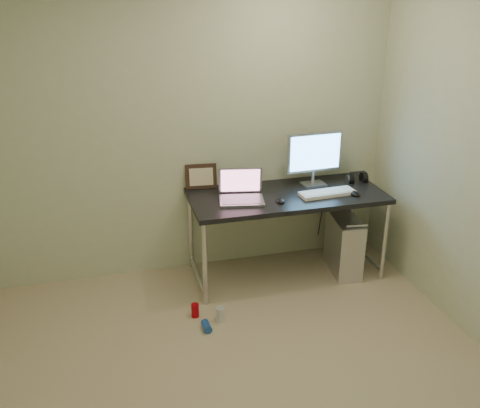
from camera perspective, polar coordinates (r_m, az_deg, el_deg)
name	(u,v)px	position (r m, az deg, el deg)	size (l,w,h in m)	color
floor	(244,396)	(3.53, 0.38, -19.78)	(3.50, 3.50, 0.00)	tan
wall_back	(188,131)	(4.47, -5.55, 7.78)	(3.50, 0.02, 2.50)	beige
desk	(287,202)	(4.51, 5.00, 0.19)	(1.63, 0.71, 0.75)	black
tower_computer	(344,244)	(4.80, 11.01, -4.25)	(0.27, 0.51, 0.54)	silver
cable_a	(322,212)	(5.04, 8.72, -0.89)	(0.01, 0.01, 0.70)	black
cable_b	(331,214)	(5.07, 9.73, -1.08)	(0.01, 0.01, 0.72)	black
can_red	(195,310)	(4.19, -4.81, -11.24)	(0.06, 0.06, 0.11)	#B2050F
can_white	(220,314)	(4.13, -2.15, -11.68)	(0.06, 0.06, 0.12)	silver
can_blue	(206,326)	(4.06, -3.59, -12.89)	(0.06, 0.06, 0.11)	#204EAC
laptop	(241,193)	(4.33, 0.12, 1.22)	(0.40, 0.35, 0.25)	#ADADB4
monitor	(315,155)	(4.63, 7.96, 5.25)	(0.50, 0.16, 0.47)	#ADADB4
keyboard	(327,193)	(4.50, 9.29, 1.16)	(0.47, 0.15, 0.03)	white
mouse_right	(355,193)	(4.54, 12.13, 1.20)	(0.07, 0.12, 0.04)	black
mouse_left	(281,200)	(4.30, 4.35, 0.43)	(0.07, 0.11, 0.04)	black
headphones	(357,178)	(4.84, 12.34, 2.70)	(0.18, 0.11, 0.12)	black
picture_frame	(201,176)	(4.57, -4.18, 2.96)	(0.27, 0.03, 0.21)	black
webcam	(231,178)	(4.58, -0.98, 2.77)	(0.04, 0.03, 0.11)	silver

